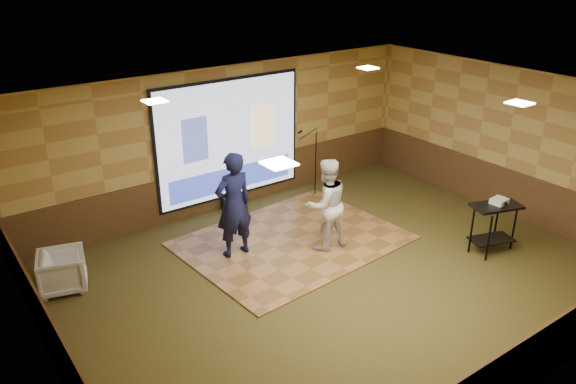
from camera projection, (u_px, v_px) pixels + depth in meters
ground at (336, 275)px, 9.53m from camera, size 9.00×9.00×0.00m
room_shell at (340, 159)px, 8.69m from camera, size 9.04×7.04×3.02m
wainscot_back at (231, 185)px, 11.93m from camera, size 9.00×0.04×0.95m
wainscot_front at (524, 367)px, 6.75m from camera, size 9.00×0.04×0.95m
wainscot_left at (60, 355)px, 6.95m from camera, size 0.04×7.00×0.95m
wainscot_right at (500, 189)px, 11.74m from camera, size 0.04×7.00×0.95m
projector_screen at (230, 141)px, 11.50m from camera, size 3.32×0.06×2.52m
downlight_nw at (155, 101)px, 8.51m from camera, size 0.32×0.32×0.02m
downlight_ne at (368, 68)px, 10.86m from camera, size 0.32×0.32×0.02m
downlight_sw at (279, 163)px, 6.05m from camera, size 0.32×0.32×0.02m
downlight_se at (520, 103)px, 8.40m from camera, size 0.32×0.32×0.02m
dance_floor at (293, 241)px, 10.62m from camera, size 4.17×3.31×0.03m
player_left at (234, 205)px, 9.76m from camera, size 0.71×0.47×1.93m
player_right at (326, 204)px, 10.04m from camera, size 0.90×0.74×1.72m
av_table at (494, 219)px, 10.06m from camera, size 0.88×0.46×0.92m
projector at (499, 201)px, 9.98m from camera, size 0.31×0.26×0.10m
mic_stand at (313, 174)px, 12.43m from camera, size 0.62×0.25×1.59m
banquet_chair at (63, 271)px, 9.02m from camera, size 0.89×0.87×0.66m
duffel_bag at (234, 203)px, 11.86m from camera, size 0.47×0.33×0.29m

